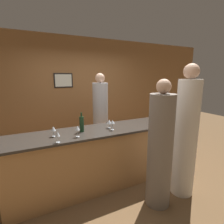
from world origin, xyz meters
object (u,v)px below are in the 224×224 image
object	(u,v)px
guest_0	(186,136)
guest_1	(160,149)
bartender	(101,121)
wine_bottle_0	(82,124)
wine_bottle_1	(179,116)

from	to	relation	value
guest_0	guest_1	size ratio (longest dim) A/B	1.12
bartender	guest_0	size ratio (longest dim) A/B	0.94
wine_bottle_0	wine_bottle_1	bearing A→B (deg)	-6.66
guest_0	wine_bottle_0	world-z (taller)	guest_0
guest_0	wine_bottle_0	xyz separation A→B (m)	(-1.39, 0.81, 0.16)
guest_1	wine_bottle_1	world-z (taller)	guest_1
guest_0	guest_1	xyz separation A→B (m)	(-0.52, -0.02, -0.11)
bartender	wine_bottle_1	size ratio (longest dim) A/B	6.69
wine_bottle_0	guest_0	bearing A→B (deg)	-30.35
guest_0	wine_bottle_0	bearing A→B (deg)	149.65
guest_1	wine_bottle_0	xyz separation A→B (m)	(-0.87, 0.83, 0.27)
bartender	wine_bottle_0	distance (m)	1.10
bartender	wine_bottle_1	world-z (taller)	bartender
guest_0	guest_1	bearing A→B (deg)	-177.68
bartender	guest_1	bearing A→B (deg)	96.82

